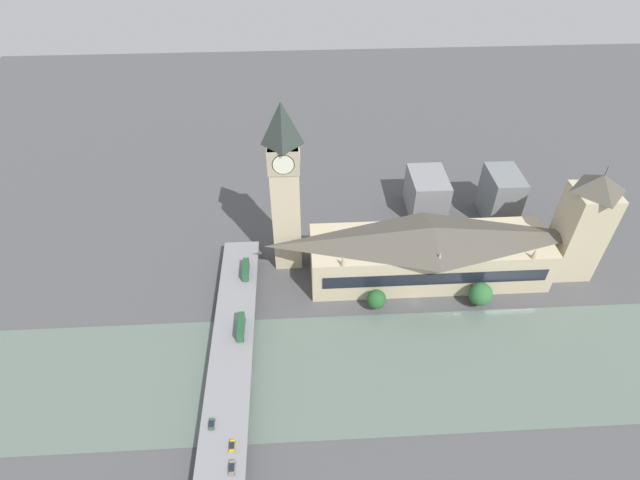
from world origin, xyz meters
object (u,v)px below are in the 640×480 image
(double_decker_bus_lead, at_px, (241,327))
(car_southbound_lead, at_px, (232,468))
(victoria_tower, at_px, (582,226))
(double_decker_bus_mid, at_px, (246,269))
(clock_tower, at_px, (285,185))
(car_northbound_mid, at_px, (232,446))
(car_northbound_lead, at_px, (212,424))
(road_bridge, at_px, (230,369))
(parliament_hall, at_px, (429,252))

(double_decker_bus_lead, bearing_deg, car_southbound_lead, -179.42)
(victoria_tower, height_order, double_decker_bus_mid, victoria_tower)
(clock_tower, relative_size, double_decker_bus_lead, 6.76)
(double_decker_bus_lead, distance_m, car_northbound_mid, 47.20)
(double_decker_bus_mid, xyz_separation_m, car_northbound_lead, (-71.47, 7.36, -1.94))
(victoria_tower, distance_m, car_northbound_lead, 171.16)
(double_decker_bus_lead, relative_size, car_southbound_lead, 2.60)
(victoria_tower, bearing_deg, car_northbound_lead, 115.44)
(double_decker_bus_mid, height_order, car_northbound_lead, double_decker_bus_mid)
(road_bridge, bearing_deg, car_southbound_lead, -174.22)
(road_bridge, bearing_deg, victoria_tower, -71.40)
(double_decker_bus_mid, relative_size, car_southbound_lead, 2.39)
(victoria_tower, bearing_deg, clock_tower, 84.15)
(clock_tower, distance_m, car_northbound_mid, 102.38)
(parliament_hall, bearing_deg, clock_tower, 78.14)
(clock_tower, bearing_deg, double_decker_bus_mid, 127.91)
(double_decker_bus_lead, xyz_separation_m, car_northbound_lead, (-39.28, 7.35, -2.11))
(road_bridge, relative_size, car_northbound_lead, 34.94)
(double_decker_bus_mid, height_order, car_northbound_mid, double_decker_bus_mid)
(car_northbound_lead, bearing_deg, car_northbound_mid, -136.79)
(road_bridge, height_order, car_southbound_lead, car_southbound_lead)
(double_decker_bus_lead, distance_m, car_southbound_lead, 54.37)
(road_bridge, height_order, car_northbound_lead, car_northbound_lead)
(double_decker_bus_lead, bearing_deg, road_bridge, 168.79)
(parliament_hall, relative_size, double_decker_bus_mid, 9.59)
(road_bridge, relative_size, car_southbound_lead, 30.68)
(double_decker_bus_lead, bearing_deg, clock_tower, -21.90)
(clock_tower, relative_size, double_decker_bus_mid, 7.36)
(clock_tower, relative_size, car_northbound_lead, 20.03)
(clock_tower, bearing_deg, car_southbound_lead, 169.76)
(road_bridge, relative_size, car_northbound_mid, 34.42)
(double_decker_bus_mid, xyz_separation_m, car_southbound_lead, (-86.51, -0.53, -1.90))
(victoria_tower, xyz_separation_m, car_southbound_lead, (-88.11, 145.72, -18.91))
(road_bridge, distance_m, double_decker_bus_lead, 17.33)
(car_northbound_lead, bearing_deg, parliament_hall, -50.51)
(road_bridge, distance_m, car_northbound_mid, 30.84)
(clock_tower, xyz_separation_m, car_northbound_lead, (-86.12, 26.17, -35.95))
(road_bridge, distance_m, car_northbound_lead, 23.18)
(road_bridge, xyz_separation_m, double_decker_bus_mid, (48.72, -3.29, 3.83))
(victoria_tower, bearing_deg, road_bridge, 108.60)
(clock_tower, xyz_separation_m, double_decker_bus_lead, (-46.83, 18.83, -33.84))
(victoria_tower, relative_size, car_northbound_mid, 13.74)
(parliament_hall, distance_m, double_decker_bus_mid, 81.40)
(car_northbound_lead, relative_size, car_southbound_lead, 0.88)
(parliament_hall, xyz_separation_m, car_northbound_lead, (-73.01, 88.60, -6.76))
(double_decker_bus_lead, bearing_deg, victoria_tower, -76.99)
(car_northbound_lead, height_order, car_southbound_lead, car_southbound_lead)
(road_bridge, distance_m, car_southbound_lead, 38.03)
(victoria_tower, xyz_separation_m, double_decker_bus_mid, (-1.60, 146.26, -17.02))
(car_northbound_mid, height_order, car_southbound_lead, car_southbound_lead)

